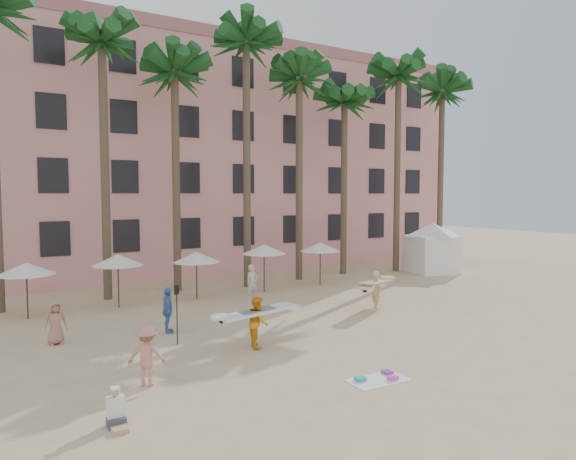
% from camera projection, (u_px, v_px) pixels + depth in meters
% --- Properties ---
extents(ground, '(120.00, 120.00, 0.00)m').
position_uv_depth(ground, '(365.00, 362.00, 16.96)').
color(ground, '#D1B789').
rests_on(ground, ground).
extents(pink_hotel, '(35.00, 14.00, 16.00)m').
position_uv_depth(pink_hotel, '(227.00, 164.00, 42.18)').
color(pink_hotel, pink).
rests_on(pink_hotel, ground).
extents(palm_row, '(44.40, 5.40, 16.30)m').
position_uv_depth(palm_row, '(203.00, 63.00, 29.09)').
color(palm_row, brown).
rests_on(palm_row, ground).
extents(umbrella_row, '(22.50, 2.70, 2.73)m').
position_uv_depth(umbrella_row, '(159.00, 258.00, 25.89)').
color(umbrella_row, '#332B23').
rests_on(umbrella_row, ground).
extents(cabana, '(5.48, 5.48, 3.50)m').
position_uv_depth(cabana, '(432.00, 243.00, 36.36)').
color(cabana, white).
rests_on(cabana, ground).
extents(beach_towel, '(1.84, 1.08, 0.14)m').
position_uv_depth(beach_towel, '(379.00, 379.00, 15.33)').
color(beach_towel, white).
rests_on(beach_towel, ground).
extents(carrier_yellow, '(3.14, 2.20, 1.84)m').
position_uv_depth(carrier_yellow, '(377.00, 287.00, 24.84)').
color(carrier_yellow, '#DBB57B').
rests_on(carrier_yellow, ground).
extents(carrier_white, '(2.91, 1.07, 1.85)m').
position_uv_depth(carrier_white, '(258.00, 320.00, 18.59)').
color(carrier_white, orange).
rests_on(carrier_white, ground).
extents(beachgoers, '(10.53, 9.76, 1.90)m').
position_uv_depth(beachgoers, '(161.00, 320.00, 19.05)').
color(beachgoers, '#4C76B1').
rests_on(beachgoers, ground).
extents(paddle, '(0.18, 0.04, 2.23)m').
position_uv_depth(paddle, '(177.00, 307.00, 18.79)').
color(paddle, black).
rests_on(paddle, ground).
extents(seated_man, '(0.41, 0.72, 0.94)m').
position_uv_depth(seated_man, '(116.00, 413.00, 12.23)').
color(seated_man, '#3F3F4C').
rests_on(seated_man, ground).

